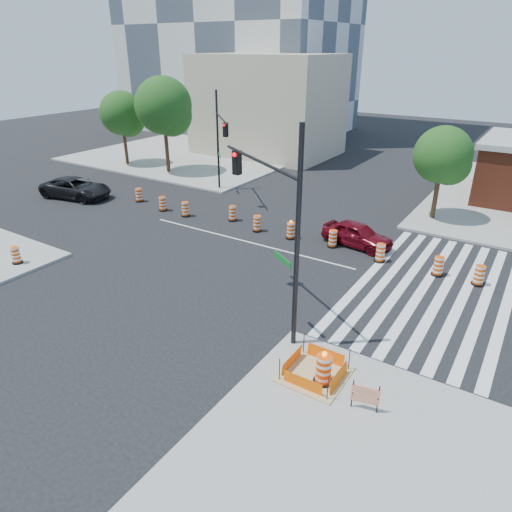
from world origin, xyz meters
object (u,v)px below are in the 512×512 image
object	(u,v)px
red_coupe	(357,234)
signal_pole_nw	(220,135)
dark_suv	(76,188)
signal_pole_se	(275,208)

from	to	relation	value
red_coupe	signal_pole_nw	world-z (taller)	signal_pole_nw
red_coupe	signal_pole_nw	distance (m)	13.81
red_coupe	dark_suv	size ratio (longest dim) A/B	0.75
dark_suv	signal_pole_nw	distance (m)	11.83
red_coupe	signal_pole_nw	bearing A→B (deg)	81.55
dark_suv	signal_pole_se	size ratio (longest dim) A/B	0.66
signal_pole_se	signal_pole_nw	distance (m)	18.67
red_coupe	dark_suv	xyz separation A→B (m)	(-21.67, -2.85, 0.06)
signal_pole_se	signal_pole_nw	world-z (taller)	signal_pole_se
dark_suv	signal_pole_nw	xyz separation A→B (m)	(8.99, 6.65, 3.87)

